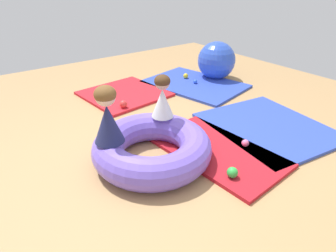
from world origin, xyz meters
The scene contains 16 objects.
ground_plane centered at (0.00, 0.00, 0.00)m, with size 8.00×8.00×0.00m, color tan.
gym_mat_front centered at (0.30, 0.60, 0.02)m, with size 1.43×0.82×0.04m, color #B21923.
gym_mat_far_left centered at (-1.42, 1.79, 0.02)m, with size 1.60×1.12×0.04m, color #2D47B7.
gym_mat_near_right centered at (0.29, 1.50, 0.02)m, with size 1.46×1.28×0.04m, color #2D47B7.
gym_mat_far_right centered at (-1.74, 0.60, 0.02)m, with size 1.14×1.15×0.04m, color red.
inflatable_cushion centered at (0.02, -0.04, 0.16)m, with size 1.21×1.21×0.32m, color #7056D1.
child_in_white centered at (-0.24, 0.28, 0.55)m, with size 0.33×0.33×0.47m.
child_in_navy centered at (-0.10, -0.43, 0.59)m, with size 0.37×0.37×0.55m.
play_ball_yellow centered at (-1.71, 1.83, 0.08)m, with size 0.09×0.09×0.09m, color yellow.
play_ball_red centered at (-1.25, 0.32, 0.09)m, with size 0.11×0.11×0.11m, color red.
play_ball_teal centered at (-0.18, 0.62, 0.07)m, with size 0.07×0.07×0.07m, color teal.
play_ball_green centered at (0.73, 0.38, 0.09)m, with size 0.10×0.10×0.10m, color green.
play_ball_pink centered at (0.44, 0.89, 0.08)m, with size 0.08×0.08×0.08m, color pink.
play_ball_orange centered at (-1.68, 0.20, 0.07)m, with size 0.06×0.06×0.06m, color orange.
play_ball_blue centered at (-1.40, 1.78, 0.07)m, with size 0.07×0.07×0.07m, color blue.
exercise_ball_large centered at (-1.47, 2.32, 0.33)m, with size 0.66×0.66×0.66m, color blue.
Camera 1 is at (2.11, -1.38, 1.73)m, focal length 30.97 mm.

